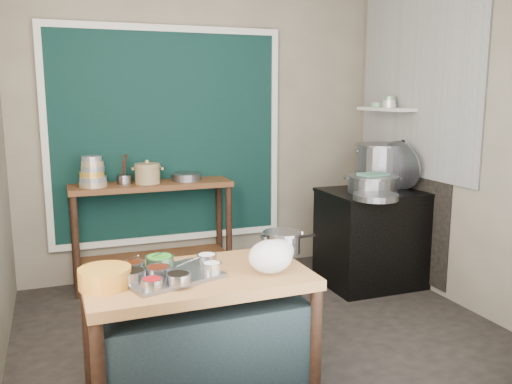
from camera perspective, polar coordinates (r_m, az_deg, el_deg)
name	(u,v)px	position (r m, az deg, el deg)	size (l,w,h in m)	color
floor	(258,329)	(4.22, 0.21, -14.26)	(3.50, 3.00, 0.02)	#2B2621
back_wall	(202,130)	(5.29, -5.65, 6.52)	(3.50, 0.02, 2.80)	gray
right_wall	(458,136)	(4.77, 20.47, 5.51)	(0.02, 3.00, 2.80)	gray
curtain_panel	(168,136)	(5.18, -9.29, 5.80)	(2.10, 0.02, 1.90)	black
curtain_frame	(168,136)	(5.17, -9.27, 5.79)	(2.22, 0.03, 2.02)	beige
tile_panel	(416,82)	(5.17, 16.52, 11.05)	(0.02, 1.70, 1.70)	#B2B2AA
soot_patch	(404,205)	(5.36, 15.29, -1.31)	(0.01, 1.30, 1.30)	black
wall_shelf	(386,109)	(5.36, 13.53, 8.48)	(0.22, 0.70, 0.03)	beige
prep_table	(199,336)	(3.23, -6.04, -14.85)	(1.25, 0.72, 0.75)	#9A6038
back_counter	(153,233)	(5.10, -10.79, -4.30)	(1.45, 0.40, 0.95)	#583319
stove_block	(373,239)	(5.13, 12.25, -4.86)	(0.90, 0.68, 0.85)	black
stove_top	(375,192)	(5.03, 12.44, -0.02)	(0.92, 0.69, 0.03)	black
condiment_tray	(170,276)	(3.04, -9.07, -8.74)	(0.52, 0.37, 0.02)	gray
condiment_bowls	(161,269)	(3.03, -9.99, -8.03)	(0.58, 0.45, 0.07)	gray
yellow_basin	(105,278)	(2.97, -15.61, -8.67)	(0.27, 0.27, 0.10)	#B27923
saucepan	(282,242)	(3.46, 2.74, -5.29)	(0.25, 0.25, 0.14)	gray
plastic_bag_a	(270,257)	(3.07, 1.53, -6.82)	(0.25, 0.21, 0.19)	white
plastic_bag_b	(278,251)	(3.23, 2.33, -6.28)	(0.20, 0.17, 0.15)	white
bowl_stack	(92,173)	(4.89, -16.84, 1.90)	(0.24, 0.24, 0.27)	tan
utensil_cup	(124,179)	(4.98, -13.68, 1.30)	(0.14, 0.14, 0.08)	gray
ceramic_crock	(147,175)	(4.95, -11.35, 1.80)	(0.24, 0.24, 0.16)	#927B4F
wide_bowl	(186,177)	(5.06, -7.35, 1.57)	(0.27, 0.27, 0.07)	gray
stock_pot	(381,165)	(5.27, 12.99, 2.79)	(0.51, 0.51, 0.40)	gray
pot_lid	(400,165)	(5.11, 14.92, 2.75)	(0.46, 0.46, 0.02)	gray
steamer	(372,184)	(4.92, 12.16, 0.84)	(0.47, 0.47, 0.15)	gray
green_cloth	(373,174)	(4.91, 12.20, 1.82)	(0.23, 0.18, 0.02)	#4D8562
shallow_pan	(376,197)	(4.59, 12.47, -0.48)	(0.38, 0.38, 0.05)	gray
shelf_bowl_stack	(389,102)	(5.32, 13.86, 9.14)	(0.13, 0.13, 0.10)	silver
shelf_bowl_green	(377,105)	(5.48, 12.66, 8.94)	(0.13, 0.13, 0.05)	gray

